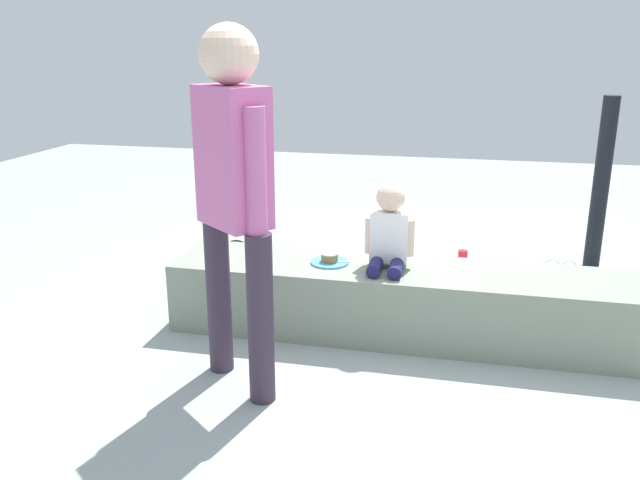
# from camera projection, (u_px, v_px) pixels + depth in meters

# --- Properties ---
(ground_plane) EXTENTS (12.00, 12.00, 0.00)m
(ground_plane) POSITION_uv_depth(u_px,v_px,m) (397.00, 333.00, 3.82)
(ground_plane) COLOR #94A19E
(concrete_ledge) EXTENTS (2.61, 0.54, 0.40)m
(concrete_ledge) POSITION_uv_depth(u_px,v_px,m) (398.00, 301.00, 3.76)
(concrete_ledge) COLOR gray
(concrete_ledge) RESTS_ON ground_plane
(child_seated) EXTENTS (0.28, 0.32, 0.48)m
(child_seated) POSITION_uv_depth(u_px,v_px,m) (389.00, 231.00, 3.66)
(child_seated) COLOR #1A1A4E
(child_seated) RESTS_ON concrete_ledge
(adult_standing) EXTENTS (0.42, 0.38, 1.71)m
(adult_standing) POSITION_uv_depth(u_px,v_px,m) (234.00, 180.00, 2.97)
(adult_standing) COLOR #342838
(adult_standing) RESTS_ON ground_plane
(cake_plate) EXTENTS (0.22, 0.22, 0.07)m
(cake_plate) POSITION_uv_depth(u_px,v_px,m) (330.00, 260.00, 3.78)
(cake_plate) COLOR #4CA5D8
(cake_plate) RESTS_ON concrete_ledge
(gift_bag) EXTENTS (0.23, 0.10, 0.36)m
(gift_bag) POSITION_uv_depth(u_px,v_px,m) (558.00, 291.00, 4.03)
(gift_bag) COLOR #59C6B2
(gift_bag) RESTS_ON ground_plane
(railing_post) EXTENTS (0.36, 0.36, 1.29)m
(railing_post) POSITION_uv_depth(u_px,v_px,m) (598.00, 211.00, 4.53)
(railing_post) COLOR black
(railing_post) RESTS_ON ground_plane
(water_bottle_near_gift) EXTENTS (0.07, 0.07, 0.20)m
(water_bottle_near_gift) POSITION_uv_depth(u_px,v_px,m) (396.00, 251.00, 5.02)
(water_bottle_near_gift) COLOR silver
(water_bottle_near_gift) RESTS_ON ground_plane
(water_bottle_far_side) EXTENTS (0.07, 0.07, 0.22)m
(water_bottle_far_side) POSITION_uv_depth(u_px,v_px,m) (384.00, 273.00, 4.50)
(water_bottle_far_side) COLOR silver
(water_bottle_far_side) RESTS_ON ground_plane
(party_cup_red) EXTENTS (0.07, 0.07, 0.12)m
(party_cup_red) POSITION_uv_depth(u_px,v_px,m) (463.00, 258.00, 4.95)
(party_cup_red) COLOR red
(party_cup_red) RESTS_ON ground_plane
(handbag_black_leather) EXTENTS (0.30, 0.13, 0.33)m
(handbag_black_leather) POSITION_uv_depth(u_px,v_px,m) (238.00, 269.00, 4.54)
(handbag_black_leather) COLOR black
(handbag_black_leather) RESTS_ON ground_plane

